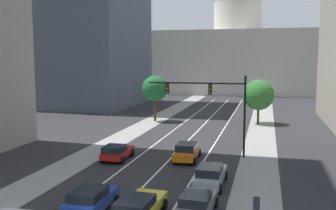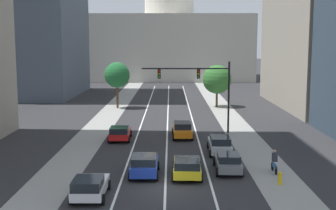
{
  "view_description": "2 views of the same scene",
  "coord_description": "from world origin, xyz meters",
  "px_view_note": "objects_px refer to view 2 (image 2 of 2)",
  "views": [
    {
      "loc": [
        8.27,
        -17.35,
        8.95
      ],
      "look_at": [
        -2.69,
        25.77,
        3.73
      ],
      "focal_mm": 41.75,
      "sensor_mm": 36.0,
      "label": 1
    },
    {
      "loc": [
        0.32,
        -28.32,
        9.42
      ],
      "look_at": [
        0.07,
        21.35,
        2.53
      ],
      "focal_mm": 48.25,
      "sensor_mm": 36.0,
      "label": 2
    }
  ],
  "objects_px": {
    "car_red": "(120,133)",
    "car_gray": "(228,162)",
    "car_blue": "(144,165)",
    "traffic_signal_mast": "(202,83)",
    "car_white": "(90,186)",
    "street_tree_near_left": "(117,75)",
    "cyclist": "(274,161)",
    "fire_hydrant": "(280,178)",
    "street_tree_near_right": "(217,79)",
    "car_silver": "(220,144)",
    "car_orange": "(182,129)",
    "car_yellow": "(187,166)",
    "capitol_building": "(169,36)"
  },
  "relations": [
    {
      "from": "car_white",
      "to": "capitol_building",
      "type": "bearing_deg",
      "value": -3.17
    },
    {
      "from": "car_yellow",
      "to": "street_tree_near_left",
      "type": "bearing_deg",
      "value": 16.43
    },
    {
      "from": "car_gray",
      "to": "car_orange",
      "type": "height_order",
      "value": "car_orange"
    },
    {
      "from": "capitol_building",
      "to": "car_silver",
      "type": "bearing_deg",
      "value": -86.84
    },
    {
      "from": "car_silver",
      "to": "street_tree_near_left",
      "type": "relative_size",
      "value": 0.71
    },
    {
      "from": "street_tree_near_left",
      "to": "street_tree_near_right",
      "type": "bearing_deg",
      "value": 5.66
    },
    {
      "from": "car_orange",
      "to": "cyclist",
      "type": "relative_size",
      "value": 2.64
    },
    {
      "from": "capitol_building",
      "to": "fire_hydrant",
      "type": "relative_size",
      "value": 45.36
    },
    {
      "from": "car_gray",
      "to": "street_tree_near_right",
      "type": "relative_size",
      "value": 0.7
    },
    {
      "from": "car_blue",
      "to": "car_gray",
      "type": "bearing_deg",
      "value": -80.24
    },
    {
      "from": "capitol_building",
      "to": "car_orange",
      "type": "height_order",
      "value": "capitol_building"
    },
    {
      "from": "car_gray",
      "to": "capitol_building",
      "type": "bearing_deg",
      "value": 4.38
    },
    {
      "from": "car_white",
      "to": "car_red",
      "type": "bearing_deg",
      "value": -0.4
    },
    {
      "from": "car_white",
      "to": "street_tree_near_left",
      "type": "distance_m",
      "value": 38.65
    },
    {
      "from": "car_blue",
      "to": "cyclist",
      "type": "xyz_separation_m",
      "value": [
        9.42,
        0.72,
        0.04
      ]
    },
    {
      "from": "car_white",
      "to": "car_gray",
      "type": "distance_m",
      "value": 10.84
    },
    {
      "from": "car_red",
      "to": "car_gray",
      "type": "xyz_separation_m",
      "value": [
        9.13,
        -10.62,
        -0.0
      ]
    },
    {
      "from": "car_orange",
      "to": "street_tree_near_right",
      "type": "relative_size",
      "value": 0.73
    },
    {
      "from": "car_blue",
      "to": "traffic_signal_mast",
      "type": "xyz_separation_m",
      "value": [
        5.13,
        15.3,
        4.48
      ]
    },
    {
      "from": "car_yellow",
      "to": "car_white",
      "type": "bearing_deg",
      "value": 128.55
    },
    {
      "from": "car_white",
      "to": "street_tree_near_left",
      "type": "height_order",
      "value": "street_tree_near_left"
    },
    {
      "from": "car_red",
      "to": "traffic_signal_mast",
      "type": "height_order",
      "value": "traffic_signal_mast"
    },
    {
      "from": "car_orange",
      "to": "street_tree_near_left",
      "type": "bearing_deg",
      "value": 22.13
    },
    {
      "from": "car_blue",
      "to": "traffic_signal_mast",
      "type": "relative_size",
      "value": 0.45
    },
    {
      "from": "fire_hydrant",
      "to": "traffic_signal_mast",
      "type": "bearing_deg",
      "value": 103.1
    },
    {
      "from": "car_silver",
      "to": "traffic_signal_mast",
      "type": "relative_size",
      "value": 0.52
    },
    {
      "from": "car_red",
      "to": "car_yellow",
      "type": "height_order",
      "value": "car_yellow"
    },
    {
      "from": "cyclist",
      "to": "street_tree_near_left",
      "type": "relative_size",
      "value": 0.26
    },
    {
      "from": "car_blue",
      "to": "fire_hydrant",
      "type": "bearing_deg",
      "value": -102.76
    },
    {
      "from": "capitol_building",
      "to": "car_white",
      "type": "xyz_separation_m",
      "value": [
        -4.57,
        -94.19,
        -10.29
      ]
    },
    {
      "from": "car_gray",
      "to": "cyclist",
      "type": "distance_m",
      "value": 3.36
    },
    {
      "from": "car_blue",
      "to": "street_tree_near_right",
      "type": "xyz_separation_m",
      "value": [
        8.72,
        34.99,
        3.25
      ]
    },
    {
      "from": "car_blue",
      "to": "fire_hydrant",
      "type": "relative_size",
      "value": 4.48
    },
    {
      "from": "fire_hydrant",
      "to": "cyclist",
      "type": "xyz_separation_m",
      "value": [
        0.26,
        2.78,
        0.39
      ]
    },
    {
      "from": "car_orange",
      "to": "traffic_signal_mast",
      "type": "relative_size",
      "value": 0.5
    },
    {
      "from": "car_white",
      "to": "car_yellow",
      "type": "distance_m",
      "value": 7.59
    },
    {
      "from": "car_red",
      "to": "car_silver",
      "type": "bearing_deg",
      "value": -120.36
    },
    {
      "from": "car_red",
      "to": "traffic_signal_mast",
      "type": "bearing_deg",
      "value": -67.24
    },
    {
      "from": "car_red",
      "to": "cyclist",
      "type": "relative_size",
      "value": 2.39
    },
    {
      "from": "car_white",
      "to": "car_silver",
      "type": "xyz_separation_m",
      "value": [
        9.13,
        11.38,
        0.03
      ]
    },
    {
      "from": "capitol_building",
      "to": "cyclist",
      "type": "relative_size",
      "value": 24.0
    },
    {
      "from": "car_gray",
      "to": "street_tree_near_right",
      "type": "xyz_separation_m",
      "value": [
        2.63,
        33.94,
        3.31
      ]
    },
    {
      "from": "car_blue",
      "to": "street_tree_near_right",
      "type": "height_order",
      "value": "street_tree_near_right"
    },
    {
      "from": "car_gray",
      "to": "street_tree_near_right",
      "type": "height_order",
      "value": "street_tree_near_right"
    },
    {
      "from": "capitol_building",
      "to": "cyclist",
      "type": "bearing_deg",
      "value": -84.91
    },
    {
      "from": "cyclist",
      "to": "street_tree_near_right",
      "type": "height_order",
      "value": "street_tree_near_right"
    },
    {
      "from": "capitol_building",
      "to": "car_yellow",
      "type": "bearing_deg",
      "value": -89.03
    },
    {
      "from": "fire_hydrant",
      "to": "street_tree_near_left",
      "type": "distance_m",
      "value": 38.88
    },
    {
      "from": "car_white",
      "to": "car_silver",
      "type": "height_order",
      "value": "car_silver"
    },
    {
      "from": "traffic_signal_mast",
      "to": "cyclist",
      "type": "xyz_separation_m",
      "value": [
        4.3,
        -14.59,
        -4.44
      ]
    }
  ]
}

